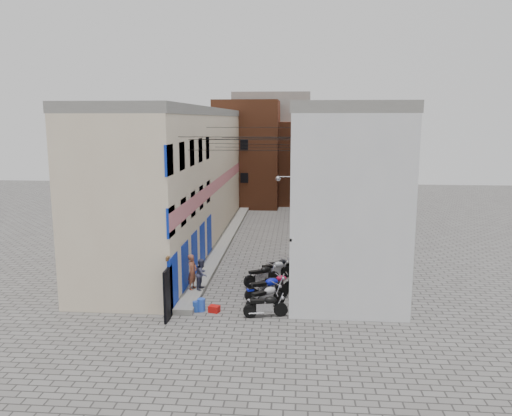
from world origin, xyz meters
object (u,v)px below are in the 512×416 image
(motorcycle_d, at_px, (278,282))
(water_jug_far, at_px, (201,305))
(red_crate, at_px, (214,309))
(motorcycle_c, at_px, (267,287))
(person_b, at_px, (202,274))
(water_jug_near, at_px, (196,306))
(motorcycle_g, at_px, (280,265))
(motorcycle_f, at_px, (275,269))
(person_a, at_px, (192,272))
(motorcycle_a, at_px, (265,305))
(motorcycle_e, at_px, (262,274))
(motorcycle_b, at_px, (266,296))

(motorcycle_d, distance_m, water_jug_far, 4.17)
(water_jug_far, xyz_separation_m, red_crate, (0.58, -0.08, -0.13))
(motorcycle_d, xyz_separation_m, red_crate, (-2.65, -2.71, -0.38))
(motorcycle_c, distance_m, person_b, 3.23)
(red_crate, bearing_deg, water_jug_far, 172.43)
(motorcycle_c, relative_size, water_jug_near, 4.78)
(motorcycle_g, bearing_deg, motorcycle_f, -47.52)
(motorcycle_d, xyz_separation_m, motorcycle_g, (0.00, 2.90, -0.02))
(person_b, bearing_deg, motorcycle_g, -37.50)
(red_crate, bearing_deg, person_a, 122.75)
(motorcycle_f, height_order, red_crate, motorcycle_f)
(motorcycle_a, height_order, motorcycle_c, motorcycle_c)
(motorcycle_e, distance_m, motorcycle_f, 1.21)
(motorcycle_b, height_order, person_b, person_b)
(motorcycle_c, relative_size, person_b, 1.46)
(person_a, relative_size, water_jug_far, 3.08)
(motorcycle_c, xyz_separation_m, person_a, (-3.60, 0.55, 0.47))
(motorcycle_d, bearing_deg, water_jug_far, -61.98)
(water_jug_near, bearing_deg, motorcycle_d, 38.16)
(motorcycle_a, relative_size, motorcycle_e, 0.96)
(motorcycle_a, xyz_separation_m, person_a, (-3.66, 2.55, 0.55))
(motorcycle_c, relative_size, motorcycle_e, 1.09)
(motorcycle_d, height_order, person_b, person_b)
(motorcycle_f, distance_m, water_jug_far, 5.55)
(motorcycle_b, xyz_separation_m, water_jug_near, (-3.02, -0.59, -0.36))
(motorcycle_b, distance_m, person_a, 3.99)
(person_a, distance_m, person_b, 0.47)
(person_a, bearing_deg, motorcycle_a, -109.87)
(motorcycle_a, xyz_separation_m, motorcycle_e, (-0.45, 4.06, 0.03))
(motorcycle_c, xyz_separation_m, motorcycle_f, (0.21, 3.11, -0.06))
(motorcycle_d, bearing_deg, motorcycle_b, -22.64)
(person_b, bearing_deg, water_jug_far, -160.83)
(motorcycle_c, bearing_deg, motorcycle_f, 150.80)
(motorcycle_b, height_order, red_crate, motorcycle_b)
(water_jug_near, bearing_deg, motorcycle_e, 54.76)
(motorcycle_b, xyz_separation_m, motorcycle_f, (0.19, 4.15, -0.02))
(person_a, relative_size, water_jug_near, 3.74)
(motorcycle_g, distance_m, person_a, 5.34)
(motorcycle_c, height_order, red_crate, motorcycle_c)
(motorcycle_a, bearing_deg, red_crate, -109.94)
(water_jug_near, bearing_deg, person_a, 105.35)
(motorcycle_g, bearing_deg, motorcycle_c, -38.78)
(motorcycle_g, height_order, person_b, person_b)
(water_jug_far, bearing_deg, motorcycle_d, 39.22)
(motorcycle_c, bearing_deg, person_a, -123.95)
(motorcycle_e, bearing_deg, motorcycle_c, -22.16)
(motorcycle_a, relative_size, motorcycle_c, 0.88)
(motorcycle_c, xyz_separation_m, water_jug_far, (-2.78, -1.56, -0.35))
(motorcycle_a, xyz_separation_m, person_b, (-3.21, 2.61, 0.44))
(motorcycle_d, bearing_deg, motorcycle_c, -33.69)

